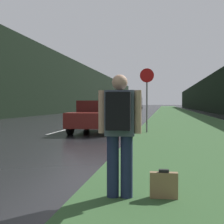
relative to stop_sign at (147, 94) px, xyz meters
name	(u,v)px	position (x,y,z in m)	size (l,w,h in m)	color
grass_verge	(178,114)	(2.49, 26.31, -1.76)	(6.00, 240.00, 0.02)	#33562D
lane_stripe_c	(58,132)	(-4.19, -0.10, -1.77)	(0.12, 3.00, 0.01)	silver
lane_stripe_d	(92,123)	(-4.19, 6.90, -1.77)	(0.12, 3.00, 0.01)	silver
treeline_far_side	(76,87)	(-13.87, 36.31, 2.25)	(2.00, 140.00, 8.05)	black
treeline_near_side	(214,94)	(8.49, 36.31, 1.03)	(2.00, 140.00, 5.61)	black
stop_sign	(147,94)	(0.00, 0.00, 0.00)	(0.64, 0.07, 2.94)	slate
hitchhiker_with_backpack	(119,128)	(0.16, -10.00, -0.77)	(0.61, 0.43, 1.75)	#1E2847
suitcase	(164,185)	(0.78, -9.92, -1.58)	(0.39, 0.13, 0.42)	olive
car_passing_near	(97,116)	(-2.35, 0.08, -1.02)	(1.91, 4.55, 1.47)	maroon
delivery_truck	(136,101)	(-6.03, 62.80, 0.21)	(2.63, 8.77, 3.79)	black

